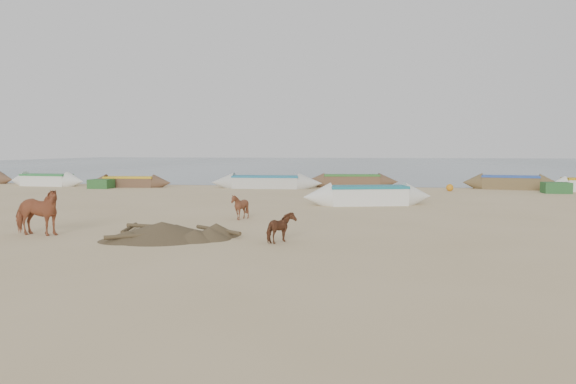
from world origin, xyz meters
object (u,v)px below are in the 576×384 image
object	(u,v)px
calf_front	(240,207)
near_canoe	(368,195)
calf_right	(282,228)
cow_adult	(36,212)

from	to	relation	value
calf_front	near_canoe	distance (m)	7.68
calf_right	near_canoe	bearing A→B (deg)	-8.09
cow_adult	calf_front	world-z (taller)	cow_adult
calf_front	calf_right	size ratio (longest dim) A/B	1.15
cow_adult	calf_right	bearing A→B (deg)	-86.78
cow_adult	calf_right	size ratio (longest dim) A/B	2.01
calf_front	cow_adult	bearing A→B (deg)	-77.23
near_canoe	calf_front	bearing A→B (deg)	-141.47
calf_front	near_canoe	world-z (taller)	calf_front
cow_adult	calf_front	distance (m)	6.96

